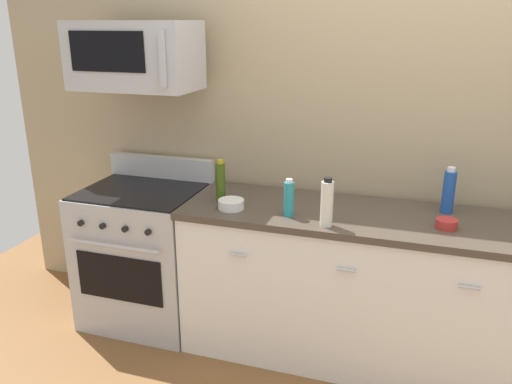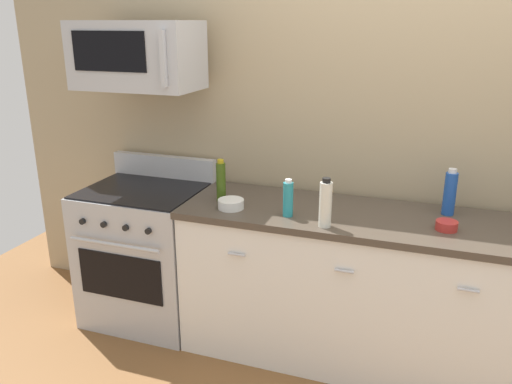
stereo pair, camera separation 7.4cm
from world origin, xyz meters
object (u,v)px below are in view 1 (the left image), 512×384
Objects in this scene: range_oven at (146,254)px; bowl_red_small at (447,223)px; bottle_dish_soap at (289,198)px; bottle_soda_blue at (449,191)px; bottle_olive_oil at (221,182)px; bottle_vinegar_white at (327,203)px; microwave at (135,55)px; bowl_white_ceramic at (231,204)px.

bowl_red_small is (1.84, -0.08, 0.48)m from range_oven.
bottle_dish_soap is at bearing -8.77° from range_oven.
bottle_olive_oil is at bearing -170.65° from bottle_soda_blue.
bottle_soda_blue is (0.61, 0.41, -0.00)m from bottle_vinegar_white.
bowl_red_small is at bearing -1.44° from bottle_olive_oil.
bottle_vinegar_white is at bearing -164.93° from bowl_red_small.
bottle_olive_oil is (-1.28, -0.21, -0.00)m from bottle_soda_blue.
range_oven is 1.94m from bottle_soda_blue.
bottle_soda_blue is 2.36× the size of bowl_red_small.
bottle_dish_soap reaches higher than range_oven.
bottle_vinegar_white reaches higher than bottle_soda_blue.
microwave is 1.06m from bowl_white_ceramic.
range_oven is 0.81m from bottle_olive_oil.
bottle_vinegar_white is at bearing -20.10° from bottle_dish_soap.
microwave is at bearing 167.11° from bottle_vinegar_white.
bottle_olive_oil reaches higher than bottle_dish_soap.
bottle_vinegar_white is (1.24, -0.28, -0.70)m from microwave.
bottle_dish_soap is at bearing -1.44° from bowl_white_ceramic.
bottle_soda_blue reaches higher than bowl_red_small.
range_oven is 1.90m from bowl_red_small.
range_oven is 1.16m from bottle_dish_soap.
bottle_dish_soap is at bearing -11.23° from microwave.
bottle_olive_oil is (-0.45, 0.11, 0.02)m from bottle_dish_soap.
bowl_white_ceramic reaches higher than bowl_red_small.
bottle_vinegar_white is 0.24m from bottle_dish_soap.
bottle_olive_oil is at bearing 163.83° from bottle_vinegar_white.
bowl_white_ceramic is at bearing -44.98° from bottle_olive_oil.
bottle_soda_blue is at bearing 21.17° from bottle_dish_soap.
microwave is at bearing 168.77° from bottle_dish_soap.
bottle_soda_blue is 1.03× the size of bottle_olive_oil.
bottle_dish_soap is at bearing -174.45° from bowl_red_small.
bowl_white_ceramic is at bearing 170.91° from bottle_vinegar_white.
bowl_white_ceramic is (0.10, -0.10, -0.09)m from bottle_olive_oil.
bottle_olive_oil reaches higher than bowl_red_small.
bottle_vinegar_white reaches higher than range_oven.
microwave is 4.96× the size of bowl_white_ceramic.
microwave is at bearing 163.99° from bowl_white_ceramic.
bottle_soda_blue is 1.76× the size of bowl_white_ceramic.
bottle_olive_oil is (0.57, -0.04, 0.57)m from range_oven.
bottle_olive_oil is at bearing 135.02° from bowl_white_ceramic.
bottle_dish_soap is at bearing -158.83° from bottle_soda_blue.
bottle_vinegar_white is at bearing -16.17° from bottle_olive_oil.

